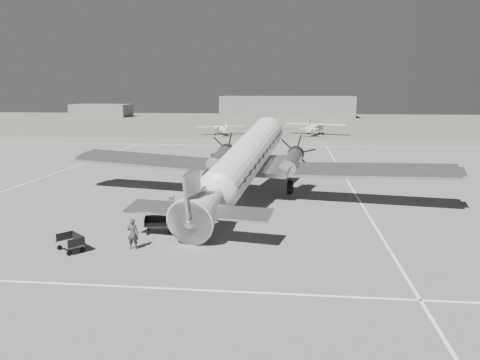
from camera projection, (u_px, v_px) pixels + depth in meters
name	position (u px, v px, depth m)	size (l,w,h in m)	color
ground	(200.00, 209.00, 34.31)	(260.00, 260.00, 0.00)	slate
taxi_line_near	(140.00, 287.00, 20.65)	(60.00, 0.15, 0.01)	white
taxi_line_right	(367.00, 213.00, 33.03)	(0.15, 80.00, 0.01)	white
taxi_line_left	(40.00, 178.00, 45.99)	(0.15, 60.00, 0.01)	white
taxi_line_horizon	(249.00, 145.00, 73.35)	(90.00, 0.15, 0.01)	white
grass_infield	(267.00, 122.00, 127.04)	(260.00, 90.00, 0.01)	#5B594C
hangar_main	(287.00, 107.00, 150.28)	(42.00, 14.00, 6.60)	slate
shed_secondary	(102.00, 111.00, 152.05)	(18.00, 10.00, 4.00)	#606060
dc3_airliner	(243.00, 164.00, 35.44)	(31.70, 22.00, 6.04)	silver
light_plane_left	(221.00, 130.00, 90.42)	(9.46, 7.67, 1.96)	silver
light_plane_right	(315.00, 128.00, 90.41)	(11.99, 9.73, 2.49)	silver
baggage_cart_near	(159.00, 225.00, 28.51)	(1.75, 1.23, 0.99)	#606060
baggage_cart_far	(71.00, 243.00, 25.17)	(1.61, 1.14, 0.91)	#606060
ground_crew	(133.00, 234.00, 25.50)	(0.63, 0.41, 1.72)	#313131
ramp_agent	(172.00, 209.00, 30.30)	(0.96, 0.75, 1.98)	silver
passenger	(188.00, 202.00, 32.84)	(0.80, 0.52, 1.64)	silver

